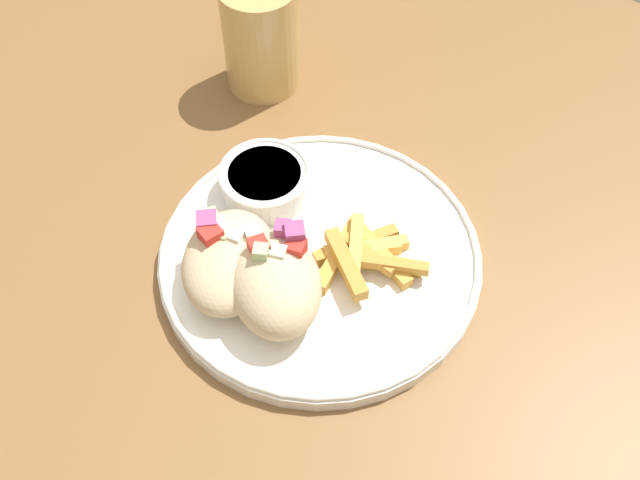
# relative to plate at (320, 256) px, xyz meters

# --- Properties ---
(table) EXTENTS (1.14, 1.14, 0.71)m
(table) POSITION_rel_plate_xyz_m (-0.03, -0.01, -0.09)
(table) COLOR brown
(table) RESTS_ON ground_plane
(plate) EXTENTS (0.29, 0.29, 0.02)m
(plate) POSITION_rel_plate_xyz_m (0.00, 0.00, 0.00)
(plate) COLOR white
(plate) RESTS_ON table
(pita_sandwich_near) EXTENTS (0.13, 0.13, 0.07)m
(pita_sandwich_near) POSITION_rel_plate_xyz_m (-0.06, 0.00, 0.03)
(pita_sandwich_near) COLOR beige
(pita_sandwich_near) RESTS_ON plate
(pita_sandwich_far) EXTENTS (0.13, 0.12, 0.06)m
(pita_sandwich_far) POSITION_rel_plate_xyz_m (-0.06, 0.05, 0.03)
(pita_sandwich_far) COLOR beige
(pita_sandwich_far) RESTS_ON plate
(fries_pile) EXTENTS (0.10, 0.10, 0.02)m
(fries_pile) POSITION_rel_plate_xyz_m (0.02, -0.03, 0.01)
(fries_pile) COLOR gold
(fries_pile) RESTS_ON plate
(sauce_ramekin) EXTENTS (0.09, 0.09, 0.03)m
(sauce_ramekin) POSITION_rel_plate_xyz_m (0.03, 0.08, 0.02)
(sauce_ramekin) COLOR white
(sauce_ramekin) RESTS_ON plate
(water_glass) EXTENTS (0.08, 0.08, 0.12)m
(water_glass) POSITION_rel_plate_xyz_m (0.17, 0.19, 0.04)
(water_glass) COLOR tan
(water_glass) RESTS_ON table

